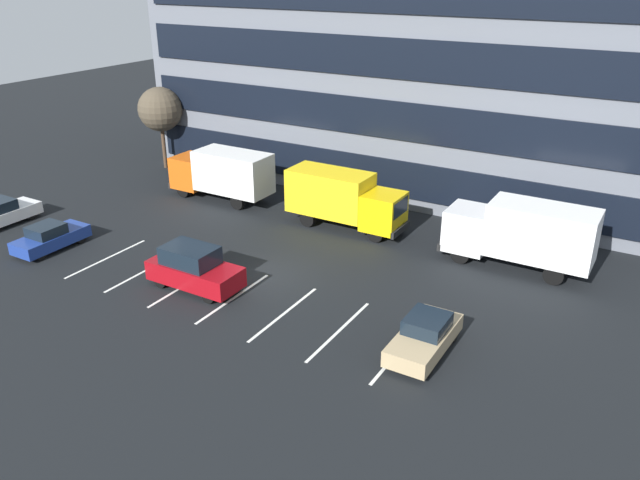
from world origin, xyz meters
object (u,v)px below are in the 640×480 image
at_px(sedan_white, 1,213).
at_px(bare_tree, 160,110).
at_px(box_truck_yellow_all, 344,198).
at_px(suv_maroon, 194,268).
at_px(box_truck_white, 522,232).
at_px(box_truck_orange, 222,172).
at_px(sedan_tan, 425,336).
at_px(sedan_navy, 50,237).

height_order(sedan_white, bare_tree, bare_tree).
bearing_deg(box_truck_yellow_all, suv_maroon, -103.75).
xyz_separation_m(box_truck_white, box_truck_yellow_all, (-10.22, 0.14, -0.10)).
distance_m(box_truck_orange, box_truck_yellow_all, 9.02).
distance_m(box_truck_yellow_all, bare_tree, 17.79).
bearing_deg(box_truck_orange, suv_maroon, -57.83).
distance_m(box_truck_yellow_all, suv_maroon, 10.54).
height_order(suv_maroon, bare_tree, bare_tree).
relative_size(box_truck_white, suv_maroon, 1.61).
bearing_deg(box_truck_white, sedan_tan, -97.22).
xyz_separation_m(sedan_tan, sedan_navy, (-21.17, -1.04, -0.03)).
relative_size(box_truck_white, sedan_navy, 1.85).
bearing_deg(sedan_white, bare_tree, 88.52).
height_order(sedan_navy, sedan_white, sedan_white).
xyz_separation_m(sedan_navy, sedan_white, (-5.44, 0.81, 0.04)).
relative_size(box_truck_white, sedan_tan, 1.76).
distance_m(sedan_navy, bare_tree, 15.60).
distance_m(suv_maroon, bare_tree, 20.42).
xyz_separation_m(box_truck_yellow_all, suv_maroon, (-2.50, -10.21, -0.84)).
bearing_deg(sedan_white, sedan_tan, 0.48).
bearing_deg(box_truck_yellow_all, sedan_tan, -47.23).
xyz_separation_m(sedan_navy, suv_maroon, (9.66, 0.57, 0.32)).
bearing_deg(sedan_white, box_truck_yellow_all, 29.50).
bearing_deg(box_truck_orange, box_truck_white, -0.88).
distance_m(box_truck_orange, suv_maroon, 12.27).
bearing_deg(box_truck_orange, sedan_tan, -28.76).
bearing_deg(sedan_tan, box_truck_white, 82.78).
bearing_deg(sedan_white, suv_maroon, -0.94).
distance_m(box_truck_white, bare_tree, 27.82).
bearing_deg(bare_tree, suv_maroon, -42.88).
xyz_separation_m(sedan_tan, suv_maroon, (-11.50, -0.47, 0.29)).
distance_m(box_truck_orange, bare_tree, 9.25).
bearing_deg(box_truck_white, suv_maroon, -141.65).
distance_m(sedan_tan, sedan_navy, 21.19).
bearing_deg(sedan_navy, suv_maroon, 3.35).
bearing_deg(box_truck_yellow_all, sedan_navy, -138.47).
height_order(box_truck_white, sedan_white, box_truck_white).
height_order(box_truck_orange, box_truck_yellow_all, box_truck_orange).
relative_size(box_truck_yellow_all, bare_tree, 1.17).
distance_m(box_truck_yellow_all, sedan_tan, 13.31).
xyz_separation_m(suv_maroon, bare_tree, (-14.75, 13.70, 3.40)).
height_order(box_truck_white, suv_maroon, box_truck_white).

